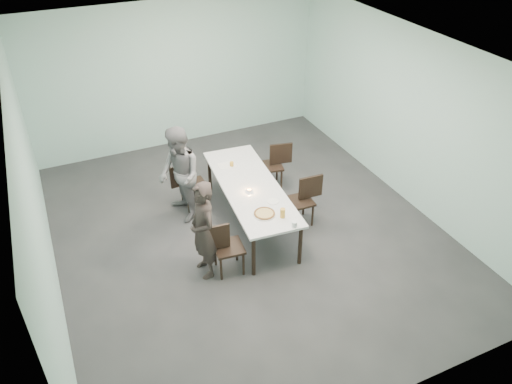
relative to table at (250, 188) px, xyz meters
name	(u,v)px	position (x,y,z in m)	size (l,w,h in m)	color
ground	(247,231)	(-0.14, -0.19, -0.69)	(7.00, 7.00, 0.00)	#333335
room_shell	(246,120)	(-0.14, -0.19, 1.33)	(6.02, 7.02, 3.01)	#ACD9D0
table	(250,188)	(0.00, 0.00, 0.00)	(1.12, 2.67, 0.75)	white
chair_near_left	(223,245)	(-0.84, -0.93, -0.19)	(0.63, 0.46, 0.87)	black
chair_far_left	(189,182)	(-0.77, 0.88, -0.19)	(0.62, 0.43, 0.87)	black
chair_near_right	(304,197)	(0.83, -0.33, -0.19)	(0.62, 0.44, 0.87)	black
chair_far_right	(275,162)	(0.89, 0.88, -0.19)	(0.64, 0.50, 0.87)	black
diner_near	(203,231)	(-1.10, -0.83, 0.09)	(0.57, 0.37, 1.56)	black
diner_far	(179,175)	(-0.98, 0.65, 0.14)	(0.81, 0.63, 1.67)	slate
pizza	(264,214)	(-0.13, -0.81, 0.08)	(0.34, 0.34, 0.04)	white
side_plate	(273,201)	(0.13, -0.57, 0.06)	(0.18, 0.18, 0.01)	white
beer_glass	(283,213)	(0.09, -0.98, 0.13)	(0.08, 0.08, 0.15)	gold
water_tumbler	(294,224)	(0.14, -1.26, 0.10)	(0.08, 0.08, 0.09)	silver
tealight	(249,191)	(-0.08, -0.16, 0.08)	(0.06, 0.06, 0.05)	silver
amber_tumbler	(232,164)	(-0.04, 0.69, 0.10)	(0.07, 0.07, 0.08)	gold
menu	(227,165)	(-0.11, 0.75, 0.06)	(0.30, 0.22, 0.01)	silver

